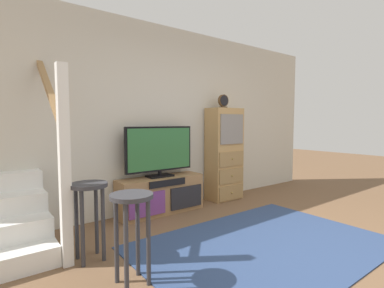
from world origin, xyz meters
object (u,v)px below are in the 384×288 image
at_px(bar_stool_near, 132,217).
at_px(bar_stool_far, 89,203).
at_px(television, 160,150).
at_px(desk_clock, 223,101).
at_px(side_cabinet, 224,154).
at_px(media_console, 161,195).

bearing_deg(bar_stool_near, bar_stool_far, 103.11).
height_order(television, desk_clock, desk_clock).
bearing_deg(desk_clock, television, 178.62).
height_order(bar_stool_near, bar_stool_far, bar_stool_near).
height_order(television, side_cabinet, side_cabinet).
relative_size(television, side_cabinet, 0.69).
relative_size(media_console, bar_stool_far, 1.72).
bearing_deg(bar_stool_near, side_cabinet, 31.29).
height_order(media_console, desk_clock, desk_clock).
bearing_deg(side_cabinet, bar_stool_far, -161.83).
relative_size(television, bar_stool_near, 1.43).
xyz_separation_m(side_cabinet, desk_clock, (-0.05, -0.01, 0.87)).
bearing_deg(media_console, side_cabinet, 0.47).
distance_m(media_console, desk_clock, 1.82).
distance_m(television, desk_clock, 1.40).
distance_m(side_cabinet, desk_clock, 0.87).
xyz_separation_m(media_console, bar_stool_near, (-1.11, -1.42, 0.28)).
distance_m(side_cabinet, bar_stool_far, 2.63).
bearing_deg(media_console, bar_stool_near, -128.04).
bearing_deg(television, desk_clock, -1.38).
bearing_deg(side_cabinet, television, 179.37).
xyz_separation_m(television, bar_stool_far, (-1.25, -0.83, -0.36)).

